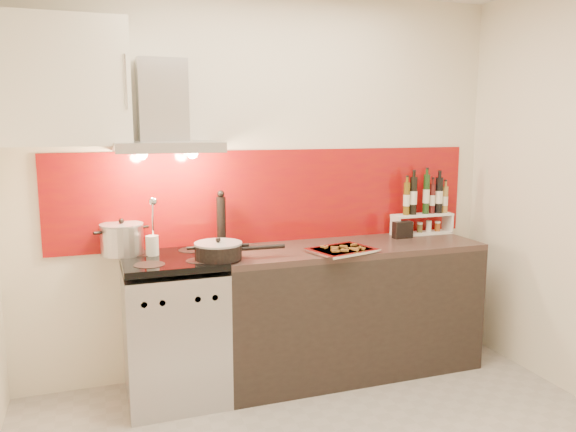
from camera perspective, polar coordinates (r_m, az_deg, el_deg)
name	(u,v)px	position (r m, az deg, el deg)	size (l,w,h in m)	color
back_wall	(267,185)	(3.88, -2.19, 3.20)	(3.40, 0.02, 2.60)	silver
backsplash	(274,196)	(3.90, -1.43, 2.04)	(3.00, 0.02, 0.64)	maroon
range_stove	(175,330)	(3.64, -11.44, -11.31)	(0.60, 0.60, 0.91)	#B7B7BA
counter	(349,308)	(3.97, 6.19, -9.29)	(1.80, 0.60, 0.90)	black
range_hood	(164,119)	(3.56, -12.45, 9.58)	(0.62, 0.50, 0.61)	#B7B7BA
upper_cabinet	(66,82)	(3.53, -21.66, 12.52)	(0.70, 0.35, 0.72)	white
stock_pot	(122,239)	(3.65, -16.50, -2.24)	(0.27, 0.27, 0.23)	#B7B7BA
saute_pan	(219,251)	(3.41, -6.98, -3.50)	(0.56, 0.29, 0.13)	black
utensil_jar	(152,239)	(3.56, -13.61, -2.28)	(0.08, 0.12, 0.38)	silver
pepper_mill	(221,220)	(3.71, -6.80, -0.46)	(0.06, 0.06, 0.39)	black
step_shelf	(424,209)	(4.29, 13.66, 0.69)	(0.47, 0.13, 0.45)	white
caddy_box	(403,230)	(4.13, 11.56, -1.39)	(0.14, 0.06, 0.12)	black
baking_tray	(342,250)	(3.62, 5.51, -3.45)	(0.46, 0.40, 0.03)	silver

